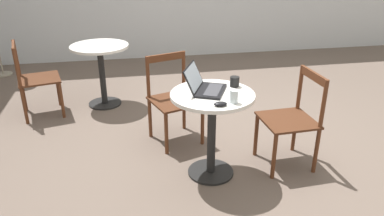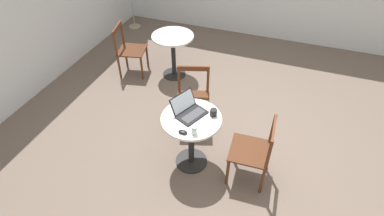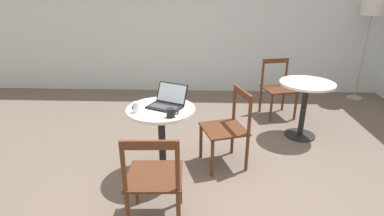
# 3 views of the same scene
# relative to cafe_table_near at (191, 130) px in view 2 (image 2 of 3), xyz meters

# --- Properties ---
(ground_plane) EXTENTS (16.00, 16.00, 0.00)m
(ground_plane) POSITION_rel_cafe_table_near_xyz_m (0.49, -0.36, -0.56)
(ground_plane) COLOR #66564C
(wall_back) EXTENTS (9.40, 0.06, 2.70)m
(wall_back) POSITION_rel_cafe_table_near_xyz_m (0.49, 2.87, 0.79)
(wall_back) COLOR silver
(wall_back) RESTS_ON ground_plane
(cafe_table_near) EXTENTS (0.68, 0.68, 0.75)m
(cafe_table_near) POSITION_rel_cafe_table_near_xyz_m (0.00, 0.00, 0.00)
(cafe_table_near) COLOR black
(cafe_table_near) RESTS_ON ground_plane
(cafe_table_mid) EXTENTS (0.68, 0.68, 0.75)m
(cafe_table_mid) POSITION_rel_cafe_table_near_xyz_m (1.73, 0.95, 0.00)
(cafe_table_mid) COLOR black
(cafe_table_mid) RESTS_ON ground_plane
(chair_near_right) EXTENTS (0.56, 0.56, 0.86)m
(chair_near_right) POSITION_rel_cafe_table_near_xyz_m (0.69, 0.23, -0.12)
(chair_near_right) COLOR #562D19
(chair_near_right) RESTS_ON ground_plane
(chair_near_front) EXTENTS (0.46, 0.46, 0.86)m
(chair_near_front) POSITION_rel_cafe_table_near_xyz_m (0.04, -0.73, -0.12)
(chair_near_front) COLOR #562D19
(chair_near_front) RESTS_ON ground_plane
(chair_mid_back) EXTENTS (0.53, 0.53, 0.86)m
(chair_mid_back) POSITION_rel_cafe_table_near_xyz_m (1.55, 1.69, -0.12)
(chair_mid_back) COLOR #562D19
(chair_mid_back) RESTS_ON ground_plane
(laptop) EXTENTS (0.42, 0.41, 0.21)m
(laptop) POSITION_rel_cafe_table_near_xyz_m (0.06, 0.05, 0.23)
(laptop) COLOR black
(laptop) RESTS_ON cafe_table_near
(mouse) EXTENTS (0.06, 0.10, 0.03)m
(mouse) POSITION_rel_cafe_table_near_xyz_m (-0.25, 0.00, 0.21)
(mouse) COLOR black
(mouse) RESTS_ON cafe_table_near
(mug) EXTENTS (0.11, 0.08, 0.08)m
(mug) POSITION_rel_cafe_table_near_xyz_m (0.12, -0.22, 0.23)
(mug) COLOR black
(mug) RESTS_ON cafe_table_near
(drinking_glass) EXTENTS (0.06, 0.06, 0.10)m
(drinking_glass) POSITION_rel_cafe_table_near_xyz_m (-0.22, -0.11, 0.24)
(drinking_glass) COLOR silver
(drinking_glass) RESTS_ON cafe_table_near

